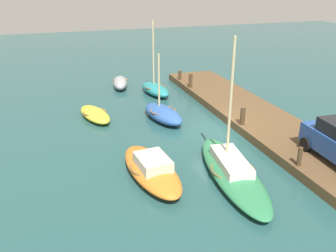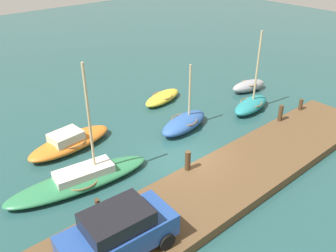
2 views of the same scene
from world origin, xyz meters
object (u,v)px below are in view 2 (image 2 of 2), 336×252
object	(u,v)px
mooring_post_mid_west	(188,161)
parked_car	(118,232)
motorboat_orange	(70,142)
rowboat_teal	(251,104)
dinghy_grey	(249,86)
mooring_post_mid_east	(281,113)
rowboat_yellow	(162,97)
sailboat_green	(80,179)
mooring_post_west	(98,208)
mooring_post_east	(301,104)
rowboat_blue	(184,123)

from	to	relation	value
mooring_post_mid_west	parked_car	bearing A→B (deg)	-159.03
motorboat_orange	rowboat_teal	size ratio (longest dim) A/B	0.96
dinghy_grey	mooring_post_mid_east	size ratio (longest dim) A/B	3.06
rowboat_yellow	parked_car	distance (m)	13.58
sailboat_green	mooring_post_west	world-z (taller)	sailboat_green
dinghy_grey	rowboat_teal	xyz separation A→B (m)	(-2.40, -2.07, 0.01)
rowboat_yellow	dinghy_grey	xyz separation A→B (m)	(5.92, -2.75, 0.12)
rowboat_teal	mooring_post_west	distance (m)	13.22
mooring_post_east	parked_car	bearing A→B (deg)	-172.41
motorboat_orange	mooring_post_west	size ratio (longest dim) A/B	5.86
rowboat_teal	mooring_post_mid_east	distance (m)	2.63
mooring_post_west	parked_car	bearing A→B (deg)	-100.01
mooring_post_mid_west	motorboat_orange	bearing A→B (deg)	116.89
rowboat_teal	mooring_post_east	bearing A→B (deg)	-65.62
motorboat_orange	sailboat_green	distance (m)	3.42
sailboat_green	dinghy_grey	bearing A→B (deg)	14.95
motorboat_orange	sailboat_green	bearing A→B (deg)	-114.67
mooring_post_mid_west	rowboat_teal	bearing A→B (deg)	17.24
parked_car	rowboat_teal	bearing A→B (deg)	22.30
motorboat_orange	parked_car	size ratio (longest dim) A/B	1.21
dinghy_grey	mooring_post_mid_east	distance (m)	5.49
rowboat_teal	parked_car	bearing A→B (deg)	-170.42
mooring_post_mid_east	dinghy_grey	bearing A→B (deg)	57.20
rowboat_yellow	mooring_post_mid_east	world-z (taller)	mooring_post_mid_east
mooring_post_east	rowboat_yellow	bearing A→B (deg)	125.25
motorboat_orange	mooring_post_mid_east	xyz separation A→B (m)	(10.60, -6.02, 0.53)
rowboat_blue	sailboat_green	world-z (taller)	sailboat_green
rowboat_blue	mooring_post_west	size ratio (longest dim) A/B	4.60
mooring_post_west	mooring_post_mid_east	bearing A→B (deg)	0.00
motorboat_orange	dinghy_grey	world-z (taller)	motorboat_orange
mooring_post_east	mooring_post_mid_west	bearing A→B (deg)	180.00
rowboat_yellow	mooring_post_mid_east	bearing A→B (deg)	-81.91
mooring_post_mid_west	mooring_post_mid_east	world-z (taller)	mooring_post_mid_west
motorboat_orange	rowboat_yellow	size ratio (longest dim) A/B	1.40
sailboat_green	dinghy_grey	world-z (taller)	sailboat_green
sailboat_green	mooring_post_east	distance (m)	14.24
rowboat_teal	sailboat_green	bearing A→B (deg)	169.58
motorboat_orange	rowboat_blue	world-z (taller)	rowboat_blue
rowboat_teal	mooring_post_east	size ratio (longest dim) A/B	7.33
rowboat_blue	rowboat_teal	xyz separation A→B (m)	(5.03, -1.02, -0.00)
rowboat_teal	motorboat_orange	bearing A→B (deg)	153.44
rowboat_blue	rowboat_teal	distance (m)	5.13
mooring_post_mid_west	mooring_post_mid_east	bearing A→B (deg)	0.00
dinghy_grey	mooring_post_mid_east	world-z (taller)	mooring_post_mid_east
mooring_post_west	rowboat_yellow	bearing A→B (deg)	37.84
rowboat_blue	mooring_post_east	xyz separation A→B (m)	(6.69, -3.54, 0.38)
rowboat_blue	mooring_post_east	size ratio (longest dim) A/B	5.53
sailboat_green	mooring_post_east	xyz separation A→B (m)	(13.96, -2.79, 0.45)
mooring_post_west	rowboat_teal	bearing A→B (deg)	10.98
motorboat_orange	parked_car	world-z (taller)	parked_car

